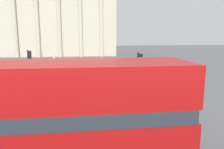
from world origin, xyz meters
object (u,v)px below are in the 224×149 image
at_px(car_white, 131,79).
at_px(pedestrian_white, 54,59).
at_px(plaza_building_left, 41,14).
at_px(traffic_light_near, 139,73).
at_px(pedestrian_black, 5,76).
at_px(pedestrian_red, 1,83).
at_px(traffic_light_mid, 29,64).
at_px(car_navy, 149,70).
at_px(double_decker_bus, 20,118).

relative_size(car_white, pedestrian_white, 2.33).
xyz_separation_m(plaza_building_left, car_white, (14.37, -36.00, -9.07)).
distance_m(traffic_light_near, pedestrian_black, 14.19).
height_order(traffic_light_near, pedestrian_red, traffic_light_near).
bearing_deg(pedestrian_black, pedestrian_white, 14.88).
xyz_separation_m(car_white, pedestrian_white, (-9.16, 15.48, 0.35)).
xyz_separation_m(traffic_light_mid, pedestrian_red, (-1.98, -1.64, -1.38)).
bearing_deg(pedestrian_white, traffic_light_near, 17.19).
relative_size(traffic_light_near, car_navy, 0.90).
bearing_deg(pedestrian_red, traffic_light_mid, -83.22).
xyz_separation_m(traffic_light_near, pedestrian_white, (-8.17, 22.23, -1.42)).
relative_size(pedestrian_red, pedestrian_white, 0.93).
height_order(plaza_building_left, traffic_light_mid, plaza_building_left).
relative_size(traffic_light_near, car_white, 0.90).
relative_size(pedestrian_white, pedestrian_black, 1.07).
bearing_deg(car_navy, traffic_light_near, 140.13).
bearing_deg(plaza_building_left, pedestrian_black, -86.27).
height_order(traffic_light_mid, pedestrian_white, traffic_light_mid).
relative_size(double_decker_bus, car_navy, 2.63).
bearing_deg(pedestrian_black, double_decker_bus, -132.33).
relative_size(car_white, pedestrian_red, 2.50).
relative_size(double_decker_bus, pedestrian_black, 6.54).
relative_size(traffic_light_near, pedestrian_red, 2.25).
xyz_separation_m(car_navy, pedestrian_white, (-12.54, 10.12, 0.35)).
relative_size(pedestrian_red, pedestrian_black, 1.00).
xyz_separation_m(traffic_light_near, car_white, (0.99, 6.75, -1.77)).
relative_size(double_decker_bus, pedestrian_red, 6.56).
bearing_deg(pedestrian_red, plaza_building_left, -28.12).
relative_size(car_navy, pedestrian_black, 2.49).
height_order(double_decker_bus, car_navy, double_decker_bus).
distance_m(car_navy, pedestrian_red, 16.22).
bearing_deg(car_white, traffic_light_mid, 137.50).
relative_size(double_decker_bus, traffic_light_near, 2.92).
height_order(double_decker_bus, pedestrian_white, double_decker_bus).
bearing_deg(double_decker_bus, traffic_light_near, 44.66).
height_order(plaza_building_left, pedestrian_white, plaza_building_left).
xyz_separation_m(car_navy, pedestrian_red, (-14.67, -6.93, 0.27)).
bearing_deg(traffic_light_mid, car_white, -0.37).
height_order(car_navy, pedestrian_black, pedestrian_black).
bearing_deg(pedestrian_red, double_decker_bus, 169.49).
relative_size(plaza_building_left, car_white, 8.48).
relative_size(car_navy, pedestrian_white, 2.33).
height_order(car_white, pedestrian_red, pedestrian_red).
xyz_separation_m(traffic_light_near, pedestrian_black, (-11.15, 8.64, -1.50)).
relative_size(traffic_light_mid, car_navy, 0.85).
xyz_separation_m(plaza_building_left, car_navy, (17.74, -30.65, -9.07)).
distance_m(plaza_building_left, pedestrian_white, 22.90).
relative_size(traffic_light_mid, pedestrian_white, 1.98).
xyz_separation_m(traffic_light_near, car_navy, (4.37, 12.11, -1.77)).
bearing_deg(pedestrian_white, plaza_building_left, -168.75).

